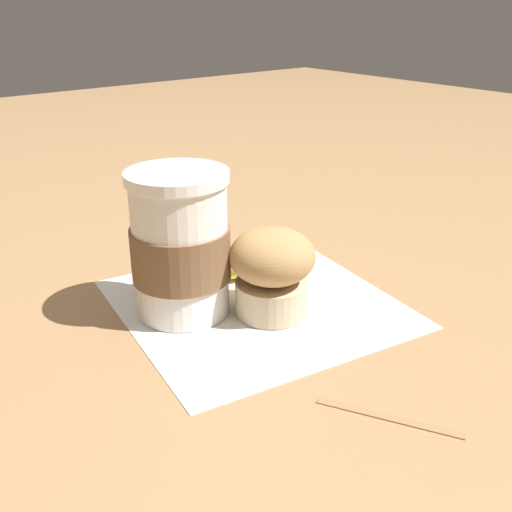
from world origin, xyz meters
TOP-DOWN VIEW (x-y plane):
  - ground_plane at (0.00, 0.00)m, footprint 3.00×3.00m
  - paper_napkin at (0.00, 0.00)m, footprint 0.30×0.30m
  - coffee_cup at (-0.06, 0.03)m, footprint 0.10×0.10m
  - muffin at (-0.00, -0.02)m, footprint 0.08×0.08m
  - banana at (0.00, 0.06)m, footprint 0.16×0.11m
  - sugar_packet at (0.12, 0.13)m, footprint 0.05×0.06m
  - wooden_stirrer at (-0.04, -0.20)m, footprint 0.06×0.10m

SIDE VIEW (x-z plane):
  - ground_plane at x=0.00m, z-range 0.00..0.00m
  - paper_napkin at x=0.00m, z-range 0.00..0.00m
  - wooden_stirrer at x=-0.04m, z-range 0.00..0.00m
  - sugar_packet at x=0.12m, z-range 0.00..0.01m
  - banana at x=0.00m, z-range 0.00..0.04m
  - muffin at x=0.00m, z-range 0.00..0.09m
  - coffee_cup at x=-0.06m, z-range 0.00..0.14m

